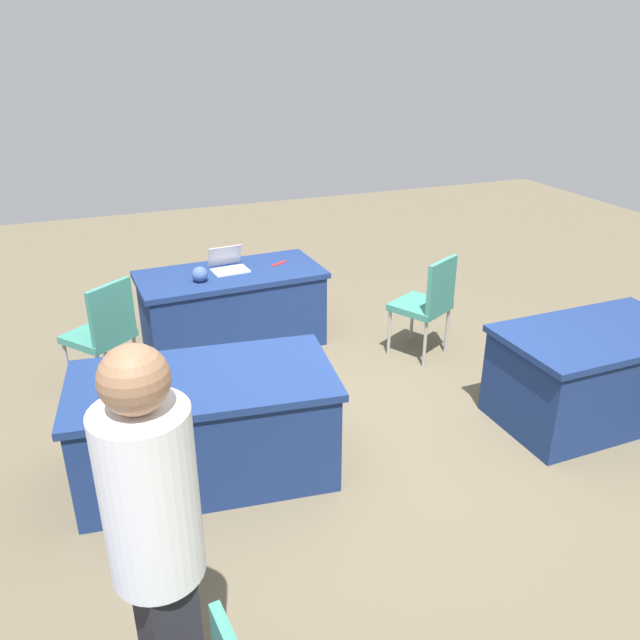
{
  "coord_description": "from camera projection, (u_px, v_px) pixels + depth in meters",
  "views": [
    {
      "loc": [
        1.6,
        3.59,
        2.67
      ],
      "look_at": [
        0.16,
        -0.11,
        0.9
      ],
      "focal_mm": 35.44,
      "sensor_mm": 36.0,
      "label": 1
    }
  ],
  "objects": [
    {
      "name": "table_back_left",
      "position": [
        592.0,
        374.0,
        4.75
      ],
      "size": [
        1.48,
        0.87,
        0.72
      ],
      "rotation": [
        0.0,
        0.0,
        0.02
      ],
      "color": "navy",
      "rests_on": "ground"
    },
    {
      "name": "table_foreground",
      "position": [
        232.0,
        308.0,
        5.91
      ],
      "size": [
        1.7,
        0.87,
        0.72
      ],
      "rotation": [
        0.0,
        0.0,
        0.04
      ],
      "color": "navy",
      "rests_on": "ground"
    },
    {
      "name": "chair_tucked_right",
      "position": [
        103.0,
        330.0,
        4.99
      ],
      "size": [
        0.62,
        0.62,
        0.98
      ],
      "rotation": [
        0.0,
        0.0,
        3.81
      ],
      "color": "#9E9993",
      "rests_on": "ground"
    },
    {
      "name": "laptop_silver",
      "position": [
        229.0,
        266.0,
        5.8
      ],
      "size": [
        0.34,
        0.32,
        0.21
      ],
      "rotation": [
        0.0,
        0.0,
        0.09
      ],
      "color": "silver",
      "rests_on": "table_foreground"
    },
    {
      "name": "table_mid_left",
      "position": [
        206.0,
        425.0,
        4.12
      ],
      "size": [
        1.77,
        1.08,
        0.72
      ],
      "rotation": [
        0.0,
        0.0,
        -0.12
      ],
      "color": "navy",
      "rests_on": "ground"
    },
    {
      "name": "yarn_ball",
      "position": [
        200.0,
        274.0,
        5.51
      ],
      "size": [
        0.14,
        0.14,
        0.14
      ],
      "primitive_type": "sphere",
      "color": "#3F5999",
      "rests_on": "table_foreground"
    },
    {
      "name": "ground_plane",
      "position": [
        345.0,
        433.0,
        4.68
      ],
      "size": [
        14.4,
        14.4,
        0.0
      ],
      "primitive_type": "plane",
      "color": "brown"
    },
    {
      "name": "chair_tucked_left",
      "position": [
        427.0,
        301.0,
        5.61
      ],
      "size": [
        0.6,
        0.6,
        0.95
      ],
      "rotation": [
        0.0,
        0.0,
        3.63
      ],
      "color": "#9E9993",
      "rests_on": "ground"
    },
    {
      "name": "person_presenter",
      "position": [
        156.0,
        541.0,
        2.28
      ],
      "size": [
        0.41,
        0.41,
        1.8
      ],
      "rotation": [
        0.0,
        0.0,
        1.79
      ],
      "color": "#26262D",
      "rests_on": "ground"
    },
    {
      "name": "scissors_red",
      "position": [
        279.0,
        264.0,
        5.97
      ],
      "size": [
        0.17,
        0.12,
        0.01
      ],
      "primitive_type": "cube",
      "rotation": [
        0.0,
        0.0,
        0.51
      ],
      "color": "red",
      "rests_on": "table_foreground"
    }
  ]
}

